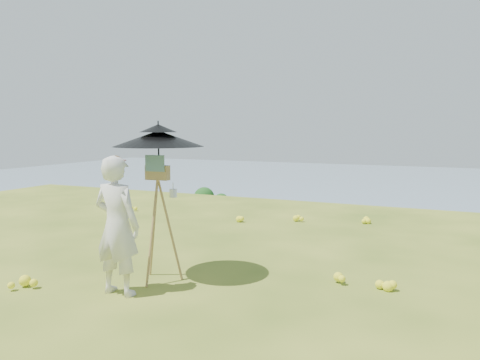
% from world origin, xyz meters
% --- Properties ---
extents(ground, '(14.00, 14.00, 0.00)m').
position_xyz_m(ground, '(0.00, 0.00, 0.00)').
color(ground, '#49651C').
rests_on(ground, ground).
extents(shoreline_tier, '(170.00, 28.00, 8.00)m').
position_xyz_m(shoreline_tier, '(0.00, 75.00, -36.00)').
color(shoreline_tier, gray).
rests_on(shoreline_tier, bay_water).
extents(bay_water, '(700.00, 700.00, 0.00)m').
position_xyz_m(bay_water, '(0.00, 240.00, -34.00)').
color(bay_water, '#728DA3').
rests_on(bay_water, ground).
extents(peninsula, '(90.00, 60.00, 12.00)m').
position_xyz_m(peninsula, '(-75.00, 155.00, -29.00)').
color(peninsula, '#183B10').
rests_on(peninsula, bay_water).
extents(slope_trees, '(110.00, 50.00, 6.00)m').
position_xyz_m(slope_trees, '(0.00, 35.00, -15.00)').
color(slope_trees, '#174514').
rests_on(slope_trees, forest_slope).
extents(harbor_town, '(110.00, 22.00, 5.00)m').
position_xyz_m(harbor_town, '(0.00, 75.00, -29.50)').
color(harbor_town, silver).
rests_on(harbor_town, shoreline_tier).
extents(moored_boats, '(140.00, 140.00, 0.70)m').
position_xyz_m(moored_boats, '(-12.50, 161.00, -33.65)').
color(moored_boats, white).
rests_on(moored_boats, bay_water).
extents(wildflowers, '(10.00, 10.50, 0.12)m').
position_xyz_m(wildflowers, '(0.00, 0.25, 0.06)').
color(wildflowers, yellow).
rests_on(wildflowers, ground).
extents(painter, '(0.58, 0.39, 1.58)m').
position_xyz_m(painter, '(1.88, -0.46, 0.79)').
color(painter, beige).
rests_on(painter, ground).
extents(field_easel, '(0.63, 0.63, 1.56)m').
position_xyz_m(field_easel, '(2.03, 0.14, 0.78)').
color(field_easel, olive).
rests_on(field_easel, ground).
extents(sun_umbrella, '(1.11, 1.11, 0.68)m').
position_xyz_m(sun_umbrella, '(2.03, 0.17, 1.63)').
color(sun_umbrella, black).
rests_on(sun_umbrella, field_easel).
extents(painter_cap, '(0.20, 0.23, 0.10)m').
position_xyz_m(painter_cap, '(1.88, -0.46, 1.54)').
color(painter_cap, '#D57585').
rests_on(painter_cap, painter).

